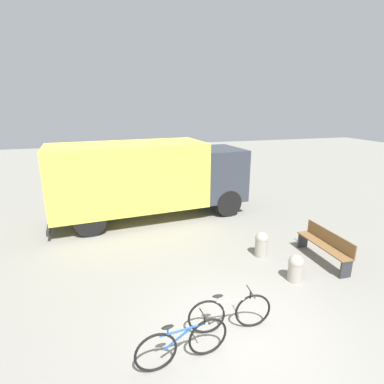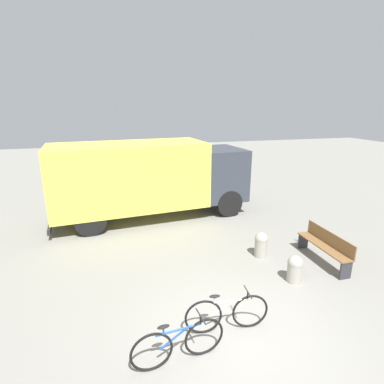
{
  "view_description": "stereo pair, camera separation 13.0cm",
  "coord_description": "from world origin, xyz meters",
  "px_view_note": "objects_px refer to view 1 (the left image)",
  "views": [
    {
      "loc": [
        -2.26,
        -4.42,
        4.42
      ],
      "look_at": [
        0.35,
        4.6,
        1.66
      ],
      "focal_mm": 28.0,
      "sensor_mm": 36.0,
      "label": 1
    },
    {
      "loc": [
        -2.14,
        -4.46,
        4.42
      ],
      "look_at": [
        0.35,
        4.6,
        1.66
      ],
      "focal_mm": 28.0,
      "sensor_mm": 36.0,
      "label": 2
    }
  ],
  "objects_px": {
    "delivery_truck": "(149,176)",
    "bollard_far_bench": "(261,243)",
    "bicycle_near": "(183,343)",
    "bollard_near_bench": "(296,267)",
    "bicycle_middle": "(230,313)",
    "park_bench": "(326,244)"
  },
  "relations": [
    {
      "from": "delivery_truck",
      "to": "bollard_far_bench",
      "type": "relative_size",
      "value": 10.22
    },
    {
      "from": "bicycle_near",
      "to": "bollard_far_bench",
      "type": "height_order",
      "value": "bicycle_near"
    },
    {
      "from": "bicycle_near",
      "to": "bollard_near_bench",
      "type": "height_order",
      "value": "bicycle_near"
    },
    {
      "from": "bollard_near_bench",
      "to": "bollard_far_bench",
      "type": "xyz_separation_m",
      "value": [
        -0.2,
        1.44,
        0.02
      ]
    },
    {
      "from": "bicycle_middle",
      "to": "bollard_near_bench",
      "type": "relative_size",
      "value": 2.38
    },
    {
      "from": "park_bench",
      "to": "bicycle_near",
      "type": "bearing_deg",
      "value": 116.09
    },
    {
      "from": "bollard_far_bench",
      "to": "bollard_near_bench",
      "type": "bearing_deg",
      "value": -82.12
    },
    {
      "from": "bicycle_middle",
      "to": "bollard_far_bench",
      "type": "xyz_separation_m",
      "value": [
        2.13,
        2.61,
        0.01
      ]
    },
    {
      "from": "delivery_truck",
      "to": "bollard_near_bench",
      "type": "bearing_deg",
      "value": -67.7
    },
    {
      "from": "bicycle_middle",
      "to": "bollard_near_bench",
      "type": "distance_m",
      "value": 2.61
    },
    {
      "from": "bicycle_near",
      "to": "bicycle_middle",
      "type": "height_order",
      "value": "same"
    },
    {
      "from": "park_bench",
      "to": "bicycle_middle",
      "type": "distance_m",
      "value": 4.19
    },
    {
      "from": "bollard_near_bench",
      "to": "bicycle_near",
      "type": "bearing_deg",
      "value": -153.94
    },
    {
      "from": "bicycle_middle",
      "to": "bollard_far_bench",
      "type": "relative_size",
      "value": 2.25
    },
    {
      "from": "park_bench",
      "to": "bicycle_near",
      "type": "height_order",
      "value": "park_bench"
    },
    {
      "from": "bicycle_near",
      "to": "bollard_near_bench",
      "type": "xyz_separation_m",
      "value": [
        3.44,
        1.68,
        -0.01
      ]
    },
    {
      "from": "delivery_truck",
      "to": "bollard_near_bench",
      "type": "relative_size",
      "value": 10.81
    },
    {
      "from": "bollard_near_bench",
      "to": "bollard_far_bench",
      "type": "height_order",
      "value": "bollard_far_bench"
    },
    {
      "from": "bicycle_near",
      "to": "park_bench",
      "type": "bearing_deg",
      "value": 19.91
    },
    {
      "from": "bollard_far_bench",
      "to": "park_bench",
      "type": "bearing_deg",
      "value": -25.57
    },
    {
      "from": "delivery_truck",
      "to": "bollard_far_bench",
      "type": "xyz_separation_m",
      "value": [
        2.73,
        -4.21,
        -1.3
      ]
    },
    {
      "from": "bicycle_near",
      "to": "bicycle_middle",
      "type": "relative_size",
      "value": 1.0
    }
  ]
}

